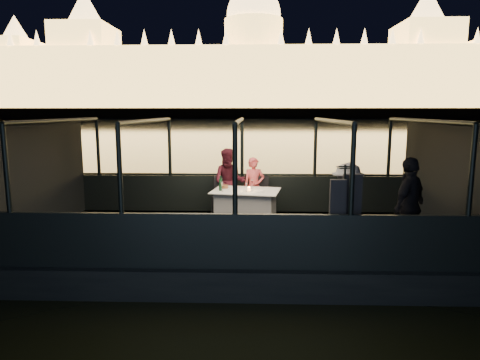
{
  "coord_description": "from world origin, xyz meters",
  "views": [
    {
      "loc": [
        0.29,
        -8.52,
        3.0
      ],
      "look_at": [
        0.0,
        0.4,
        1.55
      ],
      "focal_mm": 32.0,
      "sensor_mm": 36.0,
      "label": 1
    }
  ],
  "objects_px": {
    "person_woman_coral": "(254,185)",
    "person_man_maroon": "(229,185)",
    "coat_stand": "(343,211)",
    "passenger_stripe": "(347,203)",
    "chair_port_right": "(260,198)",
    "passenger_dark": "(409,206)",
    "dining_table_central": "(246,207)",
    "chair_port_left": "(222,198)",
    "wine_bottle": "(220,184)"
  },
  "relations": [
    {
      "from": "chair_port_left",
      "to": "coat_stand",
      "type": "relative_size",
      "value": 0.57
    },
    {
      "from": "coat_stand",
      "to": "person_man_maroon",
      "type": "relative_size",
      "value": 1.03
    },
    {
      "from": "coat_stand",
      "to": "passenger_stripe",
      "type": "relative_size",
      "value": 1.05
    },
    {
      "from": "chair_port_right",
      "to": "coat_stand",
      "type": "xyz_separation_m",
      "value": [
        1.3,
        -3.19,
        0.45
      ]
    },
    {
      "from": "chair_port_right",
      "to": "passenger_dark",
      "type": "height_order",
      "value": "passenger_dark"
    },
    {
      "from": "wine_bottle",
      "to": "passenger_stripe",
      "type": "bearing_deg",
      "value": -33.05
    },
    {
      "from": "coat_stand",
      "to": "wine_bottle",
      "type": "height_order",
      "value": "coat_stand"
    },
    {
      "from": "chair_port_left",
      "to": "person_man_maroon",
      "type": "xyz_separation_m",
      "value": [
        0.16,
        0.16,
        0.3
      ]
    },
    {
      "from": "wine_bottle",
      "to": "person_man_maroon",
      "type": "bearing_deg",
      "value": 80.58
    },
    {
      "from": "person_woman_coral",
      "to": "coat_stand",
      "type": "bearing_deg",
      "value": -74.17
    },
    {
      "from": "person_woman_coral",
      "to": "passenger_stripe",
      "type": "relative_size",
      "value": 0.88
    },
    {
      "from": "chair_port_left",
      "to": "chair_port_right",
      "type": "relative_size",
      "value": 1.01
    },
    {
      "from": "coat_stand",
      "to": "passenger_dark",
      "type": "xyz_separation_m",
      "value": [
        1.26,
        0.59,
        -0.05
      ]
    },
    {
      "from": "chair_port_right",
      "to": "person_woman_coral",
      "type": "relative_size",
      "value": 0.67
    },
    {
      "from": "chair_port_left",
      "to": "chair_port_right",
      "type": "bearing_deg",
      "value": -16.25
    },
    {
      "from": "chair_port_left",
      "to": "wine_bottle",
      "type": "xyz_separation_m",
      "value": [
        0.02,
        -0.71,
        0.47
      ]
    },
    {
      "from": "coat_stand",
      "to": "passenger_stripe",
      "type": "xyz_separation_m",
      "value": [
        0.24,
        0.87,
        -0.05
      ]
    },
    {
      "from": "passenger_stripe",
      "to": "passenger_dark",
      "type": "bearing_deg",
      "value": -81.79
    },
    {
      "from": "passenger_stripe",
      "to": "passenger_dark",
      "type": "relative_size",
      "value": 0.92
    },
    {
      "from": "chair_port_right",
      "to": "passenger_dark",
      "type": "bearing_deg",
      "value": -68.23
    },
    {
      "from": "passenger_stripe",
      "to": "passenger_dark",
      "type": "height_order",
      "value": "passenger_dark"
    },
    {
      "from": "chair_port_left",
      "to": "passenger_dark",
      "type": "bearing_deg",
      "value": -54.89
    },
    {
      "from": "person_man_maroon",
      "to": "passenger_stripe",
      "type": "distance_m",
      "value": 3.35
    },
    {
      "from": "chair_port_right",
      "to": "passenger_dark",
      "type": "relative_size",
      "value": 0.54
    },
    {
      "from": "coat_stand",
      "to": "wine_bottle",
      "type": "distance_m",
      "value": 3.28
    },
    {
      "from": "coat_stand",
      "to": "person_woman_coral",
      "type": "relative_size",
      "value": 1.18
    },
    {
      "from": "chair_port_left",
      "to": "wine_bottle",
      "type": "relative_size",
      "value": 2.89
    },
    {
      "from": "passenger_dark",
      "to": "chair_port_left",
      "type": "bearing_deg",
      "value": -83.62
    },
    {
      "from": "passenger_stripe",
      "to": "dining_table_central",
      "type": "bearing_deg",
      "value": 72.33
    },
    {
      "from": "dining_table_central",
      "to": "passenger_stripe",
      "type": "bearing_deg",
      "value": -41.08
    },
    {
      "from": "chair_port_left",
      "to": "person_man_maroon",
      "type": "height_order",
      "value": "person_man_maroon"
    },
    {
      "from": "chair_port_right",
      "to": "coat_stand",
      "type": "bearing_deg",
      "value": -90.62
    },
    {
      "from": "chair_port_right",
      "to": "person_man_maroon",
      "type": "bearing_deg",
      "value": 147.43
    },
    {
      "from": "dining_table_central",
      "to": "coat_stand",
      "type": "xyz_separation_m",
      "value": [
        1.62,
        -2.5,
        0.51
      ]
    },
    {
      "from": "passenger_stripe",
      "to": "coat_stand",
      "type": "bearing_deg",
      "value": -172.24
    },
    {
      "from": "dining_table_central",
      "to": "passenger_stripe",
      "type": "distance_m",
      "value": 2.52
    },
    {
      "from": "chair_port_right",
      "to": "person_woman_coral",
      "type": "bearing_deg",
      "value": 111.87
    },
    {
      "from": "chair_port_right",
      "to": "passenger_stripe",
      "type": "relative_size",
      "value": 0.59
    },
    {
      "from": "dining_table_central",
      "to": "person_man_maroon",
      "type": "xyz_separation_m",
      "value": [
        -0.41,
        0.82,
        0.36
      ]
    },
    {
      "from": "passenger_dark",
      "to": "chair_port_right",
      "type": "bearing_deg",
      "value": -92.46
    },
    {
      "from": "passenger_stripe",
      "to": "wine_bottle",
      "type": "distance_m",
      "value": 2.89
    },
    {
      "from": "dining_table_central",
      "to": "chair_port_right",
      "type": "relative_size",
      "value": 1.55
    },
    {
      "from": "dining_table_central",
      "to": "chair_port_left",
      "type": "distance_m",
      "value": 0.88
    },
    {
      "from": "passenger_dark",
      "to": "person_woman_coral",
      "type": "bearing_deg",
      "value": -92.45
    },
    {
      "from": "dining_table_central",
      "to": "passenger_dark",
      "type": "height_order",
      "value": "passenger_dark"
    },
    {
      "from": "chair_port_left",
      "to": "passenger_dark",
      "type": "relative_size",
      "value": 0.55
    },
    {
      "from": "person_woman_coral",
      "to": "person_man_maroon",
      "type": "relative_size",
      "value": 0.87
    },
    {
      "from": "chair_port_left",
      "to": "coat_stand",
      "type": "height_order",
      "value": "coat_stand"
    },
    {
      "from": "chair_port_left",
      "to": "person_man_maroon",
      "type": "bearing_deg",
      "value": 26.07
    },
    {
      "from": "person_man_maroon",
      "to": "passenger_stripe",
      "type": "bearing_deg",
      "value": -39.63
    }
  ]
}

